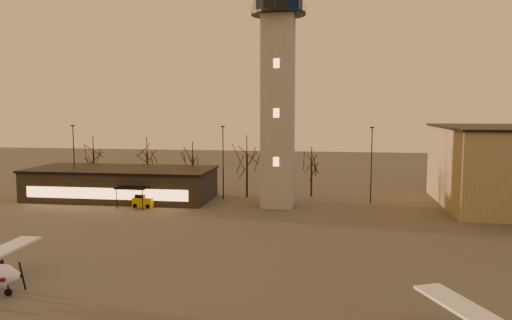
# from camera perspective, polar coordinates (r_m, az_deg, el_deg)

# --- Properties ---
(ground) EXTENTS (220.00, 220.00, 0.00)m
(ground) POSITION_cam_1_polar(r_m,az_deg,el_deg) (35.88, -2.75, -14.73)
(ground) COLOR #44413E
(ground) RESTS_ON ground
(control_tower) EXTENTS (6.80, 6.80, 32.60)m
(control_tower) POSITION_cam_1_polar(r_m,az_deg,el_deg) (63.32, 2.54, 9.34)
(control_tower) COLOR gray
(control_tower) RESTS_ON ground
(terminal) EXTENTS (25.40, 12.20, 4.30)m
(terminal) POSITION_cam_1_polar(r_m,az_deg,el_deg) (71.67, -15.13, -2.61)
(terminal) COLOR black
(terminal) RESTS_ON ground
(light_poles) EXTENTS (58.50, 12.25, 10.14)m
(light_poles) POSITION_cam_1_polar(r_m,az_deg,el_deg) (64.59, 3.03, -0.43)
(light_poles) COLOR black
(light_poles) RESTS_ON ground
(tree_row) EXTENTS (37.20, 9.20, 8.80)m
(tree_row) POSITION_cam_1_polar(r_m,az_deg,el_deg) (75.15, -7.21, 0.86)
(tree_row) COLOR black
(tree_row) RESTS_ON ground
(service_cart) EXTENTS (2.76, 1.90, 1.68)m
(service_cart) POSITION_cam_1_polar(r_m,az_deg,el_deg) (65.46, -12.74, -4.71)
(service_cart) COLOR gold
(service_cart) RESTS_ON ground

